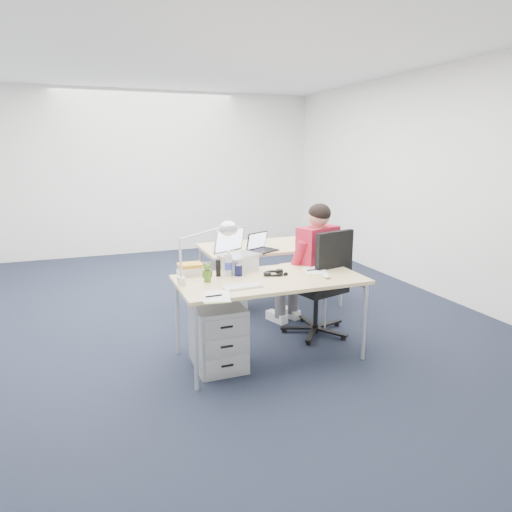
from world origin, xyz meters
The scene contains 24 objects.
floor centered at (0.00, 0.00, 0.00)m, with size 7.00×7.00×0.00m, color black.
room centered at (0.00, 0.00, 1.71)m, with size 6.02×7.02×2.80m.
desk_near centered at (0.32, -1.22, 0.68)m, with size 1.60×0.80×0.73m.
desk_far centered at (0.87, 0.05, 0.68)m, with size 1.60×0.80×0.73m.
office_chair centered at (0.97, -0.92, 0.30)m, with size 0.83×0.83×1.07m.
seated_person centered at (0.92, -0.75, 0.65)m, with size 0.57×0.78×1.30m.
drawer_pedestal_near centered at (-0.16, -1.24, 0.28)m, with size 0.40×0.50×0.55m, color #96989B.
drawer_pedestal_far centered at (0.27, 0.00, 0.28)m, with size 0.40×0.50×0.55m, color #96989B.
silver_laptop centered at (0.17, -0.87, 0.91)m, with size 0.35×0.27×0.37m, color silver, non-canonical shape.
wireless_keyboard centered at (0.01, -1.40, 0.74)m, with size 0.32×0.13×0.02m, color white.
computer_mouse centered at (0.78, -1.41, 0.75)m, with size 0.06×0.09×0.03m, color white.
headphones centered at (0.39, -1.14, 0.75)m, with size 0.21×0.16×0.03m, color black, non-canonical shape.
can_koozie centered at (0.09, -1.06, 0.78)m, with size 0.07×0.07×0.11m, color #13153E.
water_bottle centered at (0.02, -1.02, 0.84)m, with size 0.07×0.07×0.22m, color silver.
bear_figurine centered at (-0.21, -1.15, 0.81)m, with size 0.09×0.07×0.17m, color #34651B, non-canonical shape.
book_stack centered at (-0.29, -0.87, 0.78)m, with size 0.22×0.17×0.10m, color silver.
cordless_phone centered at (-0.08, -1.02, 0.80)m, with size 0.04×0.02×0.15m, color black.
papers_left centered at (-0.26, -1.57, 0.73)m, with size 0.20×0.28×0.01m, color #E0EA87.
papers_right centered at (0.79, -1.17, 0.73)m, with size 0.19×0.27×0.01m, color #E0EA87.
sunglasses centered at (0.45, -1.21, 0.74)m, with size 0.09×0.04×0.02m, color black, non-canonical shape.
desk_lamp centered at (-0.27, -1.15, 0.99)m, with size 0.46×0.17×0.53m, color silver, non-canonical shape.
dark_laptop centered at (0.66, -0.23, 0.84)m, with size 0.29×0.28×0.21m, color black, non-canonical shape.
far_cup centered at (1.56, 0.16, 0.78)m, with size 0.07×0.07×0.10m, color white.
far_papers centered at (0.70, 0.07, 0.73)m, with size 0.20×0.28×0.01m, color white.
Camera 1 is at (-1.14, -4.73, 1.82)m, focal length 32.00 mm.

